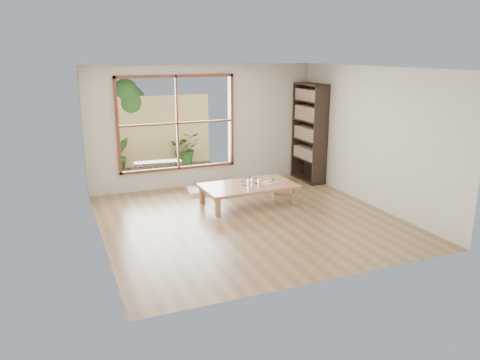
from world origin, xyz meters
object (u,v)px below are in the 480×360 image
object	(u,v)px
low_table	(249,187)
food_tray	(271,182)
garden_bench	(158,164)
bookshelf	(309,133)

from	to	relation	value
low_table	food_tray	world-z (taller)	food_tray
low_table	garden_bench	distance (m)	2.93
bookshelf	food_tray	distance (m)	2.03
low_table	bookshelf	distance (m)	2.40
low_table	garden_bench	world-z (taller)	low_table
bookshelf	garden_bench	distance (m)	3.58
bookshelf	garden_bench	bearing A→B (deg)	153.55
low_table	bookshelf	world-z (taller)	bookshelf
low_table	bookshelf	size ratio (longest dim) A/B	0.83
bookshelf	garden_bench	xyz separation A→B (m)	(-3.13, 1.56, -0.78)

